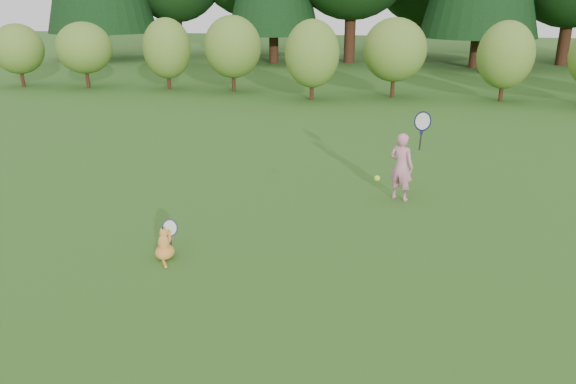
# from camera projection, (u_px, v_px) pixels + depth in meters

# --- Properties ---
(ground) EXTENTS (100.00, 100.00, 0.00)m
(ground) POSITION_uv_depth(u_px,v_px,m) (261.00, 259.00, 7.55)
(ground) COLOR #2F5618
(ground) RESTS_ON ground
(shrub_row) EXTENTS (28.00, 3.00, 2.80)m
(shrub_row) POSITION_uv_depth(u_px,v_px,m) (359.00, 58.00, 19.10)
(shrub_row) COLOR olive
(shrub_row) RESTS_ON ground
(child) EXTENTS (0.70, 0.50, 1.76)m
(child) POSITION_uv_depth(u_px,v_px,m) (402.00, 165.00, 9.61)
(child) COLOR pink
(child) RESTS_ON ground
(cat) EXTENTS (0.34, 0.62, 0.59)m
(cat) POSITION_uv_depth(u_px,v_px,m) (164.00, 243.00, 7.52)
(cat) COLOR #C66D26
(cat) RESTS_ON ground
(tennis_ball) EXTENTS (0.07, 0.07, 0.07)m
(tennis_ball) POSITION_uv_depth(u_px,v_px,m) (377.00, 178.00, 6.82)
(tennis_ball) COLOR #A6DF1A
(tennis_ball) RESTS_ON ground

